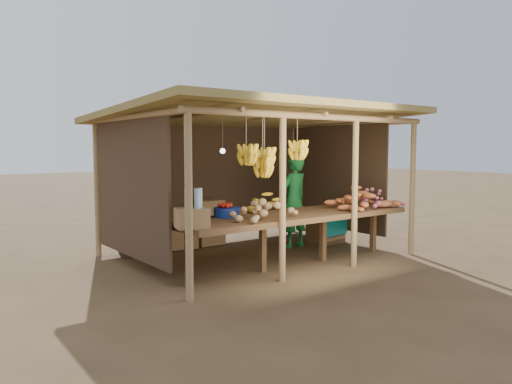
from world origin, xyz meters
TOP-DOWN VIEW (x-y plane):
  - ground at (0.00, 0.00)m, footprint 60.00×60.00m
  - stall_structure at (-0.08, 0.05)m, footprint 4.70×3.50m
  - counter at (0.00, -0.95)m, footprint 3.90×1.05m
  - potato_heap at (-0.70, -1.16)m, footprint 1.02×0.64m
  - sweet_potato_heap at (1.28, -1.12)m, footprint 1.28×0.99m
  - onion_heap at (1.55, -1.24)m, footprint 0.87×0.69m
  - banana_pile at (-0.22, -0.57)m, footprint 0.63×0.45m
  - tomato_basin at (-1.01, -0.66)m, footprint 0.37×0.37m
  - bottle_box at (-1.90, -1.22)m, footprint 0.45×0.39m
  - vendor at (0.95, 0.13)m, footprint 0.65×0.48m
  - tarp_crate at (1.74, 0.12)m, footprint 0.71×0.63m
  - carton_stack at (-0.37, 1.20)m, footprint 1.09×0.44m
  - burlap_sacks at (-1.50, 1.13)m, footprint 0.86×0.45m

SIDE VIEW (x-z plane):
  - ground at x=0.00m, z-range 0.00..0.00m
  - burlap_sacks at x=-1.50m, z-range -0.04..0.57m
  - tarp_crate at x=1.74m, z-range -0.07..0.71m
  - carton_stack at x=-0.37m, z-range -0.05..0.77m
  - counter at x=0.00m, z-range 0.34..1.14m
  - vendor at x=0.95m, z-range 0.00..1.66m
  - tomato_basin at x=-1.01m, z-range 0.78..0.98m
  - banana_pile at x=-0.22m, z-range 0.80..1.15m
  - onion_heap at x=1.55m, z-range 0.80..1.15m
  - sweet_potato_heap at x=1.28m, z-range 0.80..1.16m
  - potato_heap at x=-0.70m, z-range 0.80..1.17m
  - bottle_box at x=-1.90m, z-range 0.74..1.23m
  - stall_structure at x=-0.08m, z-range 0.70..3.13m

